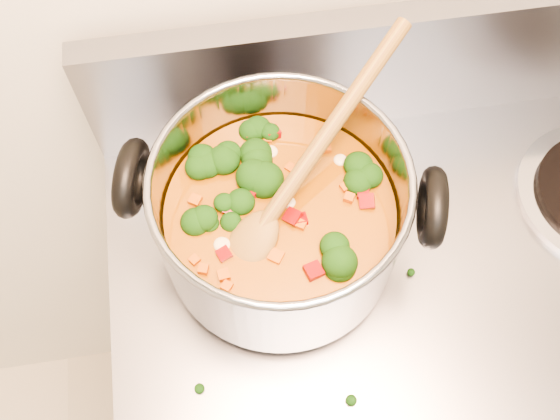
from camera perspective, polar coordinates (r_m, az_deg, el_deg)
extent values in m
cube|color=gray|center=(0.73, 13.10, 13.04)|extent=(0.75, 0.03, 0.16)
cylinder|color=#A5A5AD|center=(0.68, 0.96, -2.81)|extent=(0.19, 0.19, 0.01)
cylinder|color=black|center=(0.67, 0.97, -2.52)|extent=(0.15, 0.15, 0.01)
cylinder|color=#96969E|center=(0.60, 0.00, -0.35)|extent=(0.24, 0.24, 0.13)
torus|color=#96969E|center=(0.55, 0.00, 2.76)|extent=(0.24, 0.24, 0.01)
cylinder|color=#89490C|center=(0.63, 0.00, -1.51)|extent=(0.22, 0.22, 0.07)
torus|color=black|center=(0.59, -13.41, 2.88)|extent=(0.04, 0.08, 0.08)
torus|color=black|center=(0.57, 13.74, 0.25)|extent=(0.04, 0.08, 0.08)
ellipsoid|color=black|center=(0.63, -4.68, 5.25)|extent=(0.04, 0.04, 0.03)
ellipsoid|color=black|center=(0.59, 8.55, -2.99)|extent=(0.04, 0.04, 0.03)
ellipsoid|color=black|center=(0.58, 2.55, -1.93)|extent=(0.04, 0.04, 0.03)
ellipsoid|color=black|center=(0.59, -3.34, -0.92)|extent=(0.04, 0.04, 0.03)
ellipsoid|color=black|center=(0.58, 7.42, -3.68)|extent=(0.04, 0.04, 0.03)
ellipsoid|color=black|center=(0.60, 4.76, 0.52)|extent=(0.04, 0.04, 0.03)
ellipsoid|color=black|center=(0.61, -6.22, 2.11)|extent=(0.04, 0.04, 0.03)
ellipsoid|color=black|center=(0.58, -5.20, -2.32)|extent=(0.04, 0.04, 0.03)
ellipsoid|color=black|center=(0.60, 6.86, -0.46)|extent=(0.04, 0.04, 0.03)
ellipsoid|color=#7D0B04|center=(0.64, 0.51, 6.91)|extent=(0.01, 0.01, 0.01)
ellipsoid|color=#7D0B04|center=(0.56, -2.61, -8.28)|extent=(0.01, 0.01, 0.01)
ellipsoid|color=#7D0B04|center=(0.63, 7.55, 4.33)|extent=(0.01, 0.01, 0.01)
ellipsoid|color=#7D0B04|center=(0.57, -6.15, -5.13)|extent=(0.01, 0.01, 0.01)
ellipsoid|color=#7D0B04|center=(0.57, 7.25, -5.76)|extent=(0.01, 0.01, 0.01)
ellipsoid|color=#7D0B04|center=(0.61, -8.69, 1.06)|extent=(0.01, 0.01, 0.01)
ellipsoid|color=#7D0B04|center=(0.58, 3.67, -3.27)|extent=(0.01, 0.01, 0.01)
ellipsoid|color=#7D0B04|center=(0.62, -6.74, 3.52)|extent=(0.01, 0.01, 0.01)
ellipsoid|color=#7D0B04|center=(0.56, -3.42, -7.40)|extent=(0.01, 0.01, 0.01)
ellipsoid|color=#7D0B04|center=(0.60, -6.00, -0.02)|extent=(0.01, 0.01, 0.01)
ellipsoid|color=#7D0B04|center=(0.61, -2.24, 3.22)|extent=(0.01, 0.01, 0.01)
ellipsoid|color=#7D0B04|center=(0.63, -5.48, 4.58)|extent=(0.01, 0.01, 0.01)
ellipsoid|color=#7D0B04|center=(0.60, -1.04, 0.69)|extent=(0.01, 0.01, 0.01)
ellipsoid|color=#AE4809|center=(0.62, 7.40, 2.80)|extent=(0.01, 0.01, 0.01)
ellipsoid|color=#AE4809|center=(0.62, 5.03, 3.68)|extent=(0.01, 0.01, 0.01)
ellipsoid|color=#AE4809|center=(0.61, -0.56, 2.11)|extent=(0.01, 0.01, 0.01)
ellipsoid|color=#AE4809|center=(0.64, -1.69, 7.39)|extent=(0.01, 0.01, 0.01)
ellipsoid|color=#AE4809|center=(0.60, -5.90, 1.26)|extent=(0.01, 0.01, 0.01)
ellipsoid|color=#AE4809|center=(0.58, -2.10, -2.30)|extent=(0.01, 0.01, 0.01)
ellipsoid|color=#AE4809|center=(0.64, 3.70, 6.37)|extent=(0.01, 0.01, 0.01)
ellipsoid|color=#AE4809|center=(0.56, -0.36, -8.33)|extent=(0.01, 0.01, 0.01)
ellipsoid|color=#AE4809|center=(0.60, 4.78, 0.05)|extent=(0.01, 0.01, 0.01)
ellipsoid|color=#AE4809|center=(0.57, -4.16, -6.49)|extent=(0.01, 0.01, 0.01)
ellipsoid|color=#AE4809|center=(0.60, -5.51, 1.24)|extent=(0.01, 0.01, 0.01)
ellipsoid|color=#AE4809|center=(0.61, -0.86, 2.07)|extent=(0.01, 0.01, 0.01)
ellipsoid|color=#CFBA8E|center=(0.61, -4.91, 2.11)|extent=(0.02, 0.02, 0.01)
ellipsoid|color=#CFBA8E|center=(0.64, 0.00, 6.57)|extent=(0.02, 0.02, 0.01)
ellipsoid|color=#CFBA8E|center=(0.64, 0.32, 7.31)|extent=(0.02, 0.02, 0.01)
ellipsoid|color=#CFBA8E|center=(0.58, 2.95, -3.42)|extent=(0.02, 0.02, 0.01)
ellipsoid|color=#CFBA8E|center=(0.59, 2.62, -1.12)|extent=(0.02, 0.02, 0.01)
ellipsoid|color=#CFBA8E|center=(0.56, 1.11, -7.77)|extent=(0.02, 0.02, 0.01)
ellipsoid|color=brown|center=(0.58, -2.73, -3.14)|extent=(0.08, 0.08, 0.04)
cylinder|color=brown|center=(0.59, 4.40, 7.05)|extent=(0.19, 0.18, 0.11)
ellipsoid|color=black|center=(0.63, 10.65, -16.76)|extent=(0.01, 0.01, 0.01)
ellipsoid|color=black|center=(0.75, 4.98, 7.45)|extent=(0.01, 0.01, 0.01)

